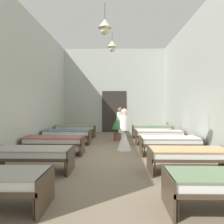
{
  "coord_description": "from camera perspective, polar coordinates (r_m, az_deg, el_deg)",
  "views": [
    {
      "loc": [
        0.16,
        -7.22,
        1.63
      ],
      "look_at": [
        0.0,
        0.08,
        1.38
      ],
      "focal_mm": 35.92,
      "sensor_mm": 36.0,
      "label": 1
    }
  ],
  "objects": [
    {
      "name": "nurse_near_aisle",
      "position": [
        7.96,
        3.12,
        -5.96
      ],
      "size": [
        0.52,
        0.52,
        1.49
      ],
      "rotation": [
        0.0,
        0.0,
        5.61
      ],
      "color": "white",
      "rests_on": "ground"
    },
    {
      "name": "bed_right_row_2",
      "position": [
        7.51,
        14.55,
        -7.2
      ],
      "size": [
        1.9,
        0.84,
        0.57
      ],
      "color": "#473828",
      "rests_on": "ground"
    },
    {
      "name": "bed_right_row_4",
      "position": [
        11.21,
        10.07,
        -4.15
      ],
      "size": [
        1.9,
        0.84,
        0.57
      ],
      "color": "#473828",
      "rests_on": "ground"
    },
    {
      "name": "bed_left_row_1",
      "position": [
        5.81,
        -19.57,
        -9.94
      ],
      "size": [
        1.9,
        0.84,
        0.57
      ],
      "color": "#473828",
      "rests_on": "ground"
    },
    {
      "name": "bed_left_row_4",
      "position": [
        11.26,
        -9.19,
        -4.11
      ],
      "size": [
        1.9,
        0.84,
        0.57
      ],
      "color": "#473828",
      "rests_on": "ground"
    },
    {
      "name": "bed_left_row_3",
      "position": [
        9.41,
        -11.29,
        -5.32
      ],
      "size": [
        1.9,
        0.84,
        0.57
      ],
      "color": "#473828",
      "rests_on": "ground"
    },
    {
      "name": "nurse_mid_aisle",
      "position": [
        10.89,
        2.05,
        -3.82
      ],
      "size": [
        0.52,
        0.52,
        1.49
      ],
      "rotation": [
        0.0,
        0.0,
        2.0
      ],
      "color": "white",
      "rests_on": "ground"
    },
    {
      "name": "ground_plane",
      "position": [
        7.41,
        -0.01,
        -11.11
      ],
      "size": [
        6.45,
        12.35,
        0.1
      ],
      "primitive_type": "cube",
      "color": "#7A6B56"
    },
    {
      "name": "bed_right_row_1",
      "position": [
        5.71,
        19.01,
        -10.15
      ],
      "size": [
        1.9,
        0.84,
        0.57
      ],
      "color": "#473828",
      "rests_on": "ground"
    },
    {
      "name": "room_shell",
      "position": [
        8.53,
        0.17,
        7.39
      ],
      "size": [
        6.25,
        11.95,
        4.85
      ],
      "color": "#B2B7AD",
      "rests_on": "ground"
    },
    {
      "name": "potted_plant",
      "position": [
        10.01,
        1.41,
        -3.43
      ],
      "size": [
        0.52,
        0.52,
        1.1
      ],
      "color": "brown",
      "rests_on": "ground"
    },
    {
      "name": "bed_right_row_3",
      "position": [
        9.35,
        11.86,
        -5.37
      ],
      "size": [
        1.9,
        0.84,
        0.57
      ],
      "color": "#473828",
      "rests_on": "ground"
    },
    {
      "name": "bed_left_row_2",
      "position": [
        7.59,
        -14.43,
        -7.1
      ],
      "size": [
        1.9,
        0.84,
        0.57
      ],
      "color": "#473828",
      "rests_on": "ground"
    }
  ]
}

